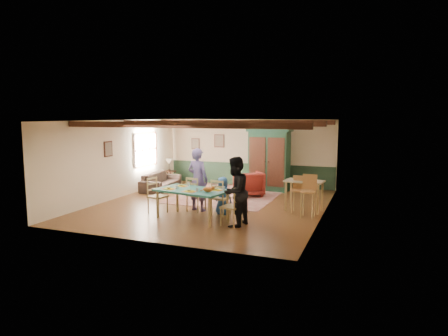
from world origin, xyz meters
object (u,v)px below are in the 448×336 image
(dining_chair_far_left, at_px, (196,194))
(table_lamp, at_px, (169,165))
(dining_table, at_px, (192,204))
(dining_chair_end_left, at_px, (158,196))
(person_woman, at_px, (235,192))
(end_table, at_px, (169,177))
(dining_chair_far_right, at_px, (221,197))
(person_man, at_px, (198,180))
(bar_stool_left, at_px, (298,195))
(armoire, at_px, (269,160))
(counter_table, at_px, (304,196))
(armchair, at_px, (249,184))
(dining_chair_end_right, at_px, (231,206))
(sofa, at_px, (161,181))
(person_child, at_px, (223,196))
(cat, at_px, (208,189))
(bar_stool_right, at_px, (308,196))

(dining_chair_far_left, bearing_deg, table_lamp, -40.96)
(dining_table, relative_size, dining_chair_end_left, 1.89)
(person_woman, xyz_separation_m, end_table, (-4.73, 5.15, -0.63))
(dining_chair_far_right, distance_m, end_table, 5.78)
(person_man, height_order, bar_stool_left, person_man)
(dining_chair_far_left, relative_size, armoire, 0.44)
(dining_table, xyz_separation_m, counter_table, (2.74, 2.04, 0.05))
(dining_chair_far_right, xyz_separation_m, table_lamp, (-3.97, 4.19, 0.28))
(dining_chair_end_left, relative_size, end_table, 1.91)
(dining_table, xyz_separation_m, armchair, (0.50, 3.63, 0.02))
(dining_chair_far_left, height_order, person_man, person_man)
(dining_chair_far_left, relative_size, dining_chair_end_right, 1.00)
(counter_table, bearing_deg, person_man, -159.92)
(end_table, bearing_deg, table_lamp, 0.00)
(sofa, bearing_deg, end_table, 8.21)
(dining_chair_far_left, xyz_separation_m, dining_chair_end_right, (1.51, -1.11, 0.00))
(person_man, distance_m, end_table, 5.07)
(bar_stool_left, bearing_deg, table_lamp, 154.70)
(person_man, bearing_deg, sofa, -32.48)
(armchair, height_order, sofa, armchair)
(armchair, height_order, bar_stool_left, bar_stool_left)
(person_child, xyz_separation_m, bar_stool_left, (2.00, 0.97, -0.01))
(cat, bearing_deg, dining_chair_end_right, 9.46)
(armchair, bearing_deg, bar_stool_right, 101.58)
(dining_chair_end_right, relative_size, cat, 2.64)
(armchair, height_order, end_table, armchair)
(dining_chair_end_left, height_order, person_man, person_man)
(person_man, relative_size, armoire, 0.80)
(cat, bearing_deg, person_man, 136.55)
(person_child, bearing_deg, dining_chair_far_right, 90.00)
(person_man, distance_m, person_child, 0.96)
(dining_chair_far_right, distance_m, sofa, 4.72)
(counter_table, bearing_deg, armchair, 144.52)
(sofa, relative_size, table_lamp, 4.41)
(dining_chair_end_left, height_order, bar_stool_right, bar_stool_right)
(person_man, distance_m, bar_stool_right, 3.27)
(dining_table, xyz_separation_m, dining_chair_far_left, (-0.28, 0.86, 0.11))
(dining_chair_far_right, xyz_separation_m, end_table, (-3.97, 4.19, -0.25))
(dining_table, relative_size, person_man, 1.04)
(sofa, xyz_separation_m, end_table, (-0.30, 1.23, -0.05))
(dining_table, bearing_deg, person_woman, -11.33)
(armoire, distance_m, counter_table, 3.48)
(dining_chair_far_right, distance_m, table_lamp, 5.78)
(dining_chair_end_left, bearing_deg, person_woman, -90.00)
(table_lamp, height_order, bar_stool_left, bar_stool_left)
(dining_chair_end_right, height_order, counter_table, dining_chair_end_right)
(dining_chair_far_left, distance_m, dining_chair_end_left, 1.14)
(cat, height_order, armchair, cat)
(dining_chair_far_right, bearing_deg, sofa, -27.64)
(dining_chair_far_left, distance_m, armoire, 4.28)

